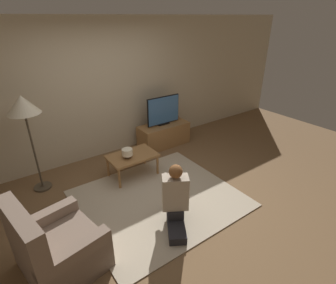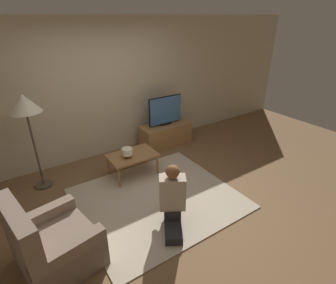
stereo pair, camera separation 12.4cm
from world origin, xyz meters
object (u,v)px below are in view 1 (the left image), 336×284
(coffee_table, at_px, (132,157))
(armchair, at_px, (57,248))
(floor_lamp, at_px, (23,109))
(tv, at_px, (163,111))
(person_kneeling, at_px, (175,197))
(table_lamp, at_px, (127,153))

(coffee_table, relative_size, armchair, 0.84)
(coffee_table, height_order, floor_lamp, floor_lamp)
(tv, bearing_deg, coffee_table, -148.63)
(person_kneeling, xyz_separation_m, table_lamp, (0.01, 1.34, 0.07))
(floor_lamp, bearing_deg, coffee_table, -21.33)
(armchair, bearing_deg, table_lamp, -62.63)
(armchair, xyz_separation_m, person_kneeling, (1.47, -0.19, 0.15))
(coffee_table, distance_m, person_kneeling, 1.40)
(floor_lamp, distance_m, table_lamp, 1.66)
(person_kneeling, bearing_deg, tv, -89.96)
(floor_lamp, xyz_separation_m, armchair, (-0.19, -1.75, -1.07))
(tv, relative_size, person_kneeling, 0.85)
(floor_lamp, relative_size, armchair, 1.61)
(coffee_table, bearing_deg, armchair, -142.96)
(table_lamp, bearing_deg, armchair, -142.17)
(tv, xyz_separation_m, coffee_table, (-1.15, -0.70, -0.42))
(coffee_table, bearing_deg, floor_lamp, 158.67)
(tv, relative_size, coffee_table, 0.94)
(floor_lamp, xyz_separation_m, person_kneeling, (1.28, -1.94, -0.92))
(coffee_table, bearing_deg, person_kneeling, -94.98)
(armchair, bearing_deg, tv, -65.71)
(tv, height_order, person_kneeling, tv)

